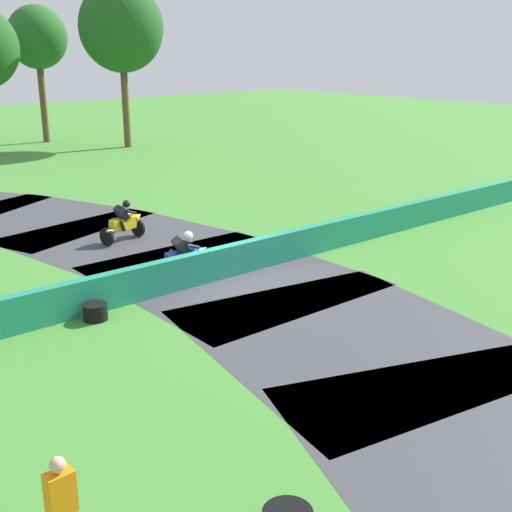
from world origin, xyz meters
TOP-DOWN VIEW (x-y plane):
  - ground_plane at (0.00, 0.00)m, footprint 120.00×120.00m
  - track_asphalt at (-1.79, 0.07)m, footprint 12.38×38.34m
  - safety_barrier at (4.71, -0.18)m, footprint 25.82×1.26m
  - motorcycle_lead_blue at (-1.02, 0.72)m, footprint 1.70×0.81m
  - motorcycle_chase_yellow at (-0.29, 5.07)m, footprint 1.69×0.96m
  - tire_stack_mid_a at (-4.39, -0.30)m, footprint 0.57×0.57m
  - tree_far_right at (11.26, 23.72)m, footprint 5.17×5.17m
  - tree_mid_rise at (8.42, 29.45)m, footprint 3.85×3.85m

SIDE VIEW (x-z plane):
  - ground_plane at x=0.00m, z-range 0.00..0.00m
  - track_asphalt at x=-1.79m, z-range 0.00..0.01m
  - tire_stack_mid_a at x=-4.39m, z-range 0.00..0.40m
  - safety_barrier at x=4.71m, z-range 0.00..0.90m
  - motorcycle_lead_blue at x=-1.02m, z-range -0.06..1.37m
  - motorcycle_chase_yellow at x=-0.29m, z-range -0.05..1.37m
  - tree_mid_rise at x=8.42m, z-range 2.31..11.11m
  - tree_far_right at x=11.26m, z-range 2.28..12.32m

